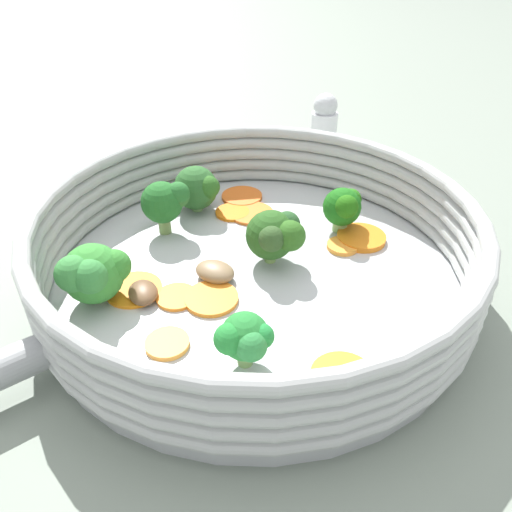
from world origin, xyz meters
The scene contains 24 objects.
ground_plane centered at (0.00, 0.00, 0.00)m, with size 4.00×4.00×0.00m, color gray.
skillet centered at (0.00, 0.00, 0.01)m, with size 0.35×0.35×0.02m, color #B2B5B7.
skillet_rim_wall centered at (0.00, 0.00, 0.05)m, with size 0.37×0.37×0.06m.
skillet_rivet_left centered at (-0.15, 0.08, 0.02)m, with size 0.01×0.01×0.01m, color #B0B8B6.
skillet_rivet_right centered at (-0.17, -0.02, 0.02)m, with size 0.01×0.01×0.01m, color #B2B4B7.
carrot_slice_0 centered at (0.10, -0.04, 0.02)m, with size 0.05×0.05×0.01m, color orange.
carrot_slice_1 centered at (0.08, -0.04, 0.02)m, with size 0.03×0.03×0.00m, color orange.
carrot_slice_2 centered at (-0.05, 0.00, 0.02)m, with size 0.04×0.04×0.00m, color orange.
carrot_slice_3 centered at (0.09, 0.10, 0.02)m, with size 0.04×0.04×0.00m, color orange.
carrot_slice_4 centered at (-0.11, -0.01, 0.02)m, with size 0.03×0.03×0.00m, color #F99A37.
carrot_slice_5 centered at (-0.07, 0.02, 0.02)m, with size 0.03×0.03×0.00m, color orange.
carrot_slice_6 centered at (0.07, 0.07, 0.02)m, with size 0.05×0.05×0.00m, color orange.
carrot_slice_7 centered at (-0.05, -0.13, 0.02)m, with size 0.04×0.04×0.00m, color orange.
carrot_slice_8 centered at (-0.09, 0.06, 0.02)m, with size 0.05×0.05×0.00m, color orange.
carrot_slice_9 centered at (0.06, 0.08, 0.02)m, with size 0.03×0.03×0.00m, color orange.
broccoli_floret_0 centered at (0.02, -0.01, 0.04)m, with size 0.05×0.05×0.05m.
broccoli_floret_1 centered at (0.04, 0.11, 0.04)m, with size 0.04×0.05×0.05m.
broccoli_floret_2 centered at (-0.12, 0.07, 0.04)m, with size 0.06×0.05×0.05m.
broccoli_floret_3 centered at (-0.01, 0.10, 0.05)m, with size 0.04×0.04×0.05m.
broccoli_floret_4 centered at (-0.09, -0.07, 0.04)m, with size 0.04×0.04×0.04m.
broccoli_floret_5 centered at (0.10, -0.02, 0.04)m, with size 0.04×0.04×0.04m.
mushroom_piece_0 centered at (-0.09, 0.04, 0.02)m, with size 0.03×0.02×0.01m, color brown.
mushroom_piece_1 centered at (-0.03, 0.02, 0.02)m, with size 0.04×0.03×0.01m, color #83684A.
salt_shaker centered at (0.26, 0.11, 0.04)m, with size 0.03×0.03×0.09m.
Camera 1 is at (-0.26, -0.23, 0.28)m, focal length 35.00 mm.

